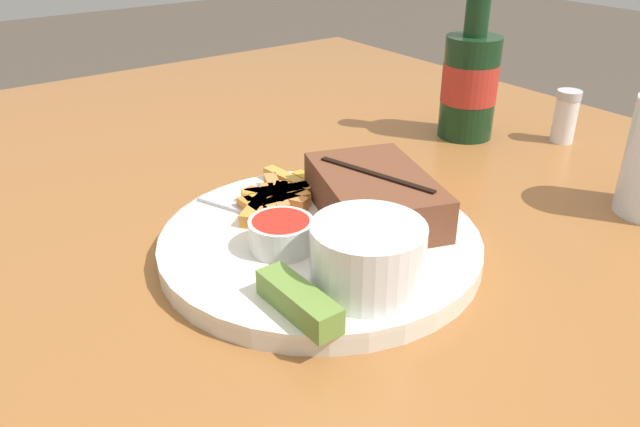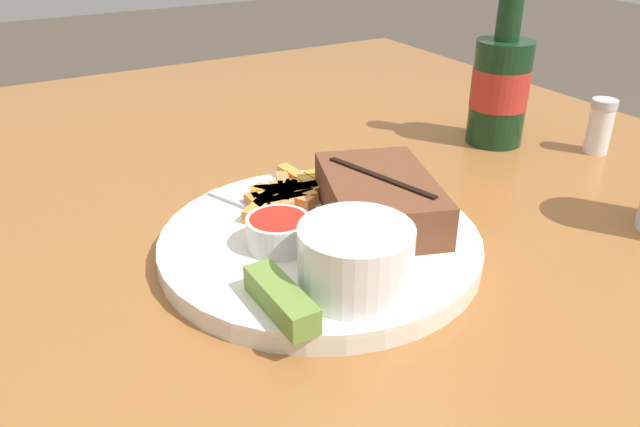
{
  "view_description": "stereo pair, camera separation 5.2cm",
  "coord_description": "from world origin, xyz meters",
  "px_view_note": "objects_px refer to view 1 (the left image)",
  "views": [
    {
      "loc": [
        0.37,
        -0.28,
        1.06
      ],
      "look_at": [
        0.0,
        0.0,
        0.81
      ],
      "focal_mm": 35.0,
      "sensor_mm": 36.0,
      "label": 1
    },
    {
      "loc": [
        0.4,
        -0.23,
        1.06
      ],
      "look_at": [
        0.0,
        0.0,
        0.81
      ],
      "focal_mm": 35.0,
      "sensor_mm": 36.0,
      "label": 2
    }
  ],
  "objects_px": {
    "dinner_plate": "(320,243)",
    "dipping_sauce_cup": "(282,234)",
    "fork_utensil": "(253,212)",
    "pickle_spear": "(299,301)",
    "steak_portion": "(377,197)",
    "salt_shaker": "(565,116)",
    "coleslaw_cup": "(368,253)",
    "beer_bottle": "(470,80)"
  },
  "relations": [
    {
      "from": "dinner_plate",
      "to": "dipping_sauce_cup",
      "type": "xyz_separation_m",
      "value": [
        0.0,
        -0.04,
        0.02
      ]
    },
    {
      "from": "dinner_plate",
      "to": "dipping_sauce_cup",
      "type": "bearing_deg",
      "value": -88.04
    },
    {
      "from": "fork_utensil",
      "to": "pickle_spear",
      "type": "bearing_deg",
      "value": -41.42
    },
    {
      "from": "steak_portion",
      "to": "salt_shaker",
      "type": "xyz_separation_m",
      "value": [
        -0.04,
        0.34,
        -0.0
      ]
    },
    {
      "from": "fork_utensil",
      "to": "dinner_plate",
      "type": "bearing_deg",
      "value": -0.0
    },
    {
      "from": "dinner_plate",
      "to": "coleslaw_cup",
      "type": "distance_m",
      "value": 0.09
    },
    {
      "from": "dinner_plate",
      "to": "dipping_sauce_cup",
      "type": "distance_m",
      "value": 0.05
    },
    {
      "from": "pickle_spear",
      "to": "salt_shaker",
      "type": "relative_size",
      "value": 1.17
    },
    {
      "from": "salt_shaker",
      "to": "fork_utensil",
      "type": "bearing_deg",
      "value": -93.84
    },
    {
      "from": "salt_shaker",
      "to": "steak_portion",
      "type": "bearing_deg",
      "value": -83.16
    },
    {
      "from": "dinner_plate",
      "to": "pickle_spear",
      "type": "distance_m",
      "value": 0.11
    },
    {
      "from": "pickle_spear",
      "to": "salt_shaker",
      "type": "distance_m",
      "value": 0.49
    },
    {
      "from": "dinner_plate",
      "to": "steak_portion",
      "type": "bearing_deg",
      "value": 86.56
    },
    {
      "from": "steak_portion",
      "to": "coleslaw_cup",
      "type": "distance_m",
      "value": 0.11
    },
    {
      "from": "fork_utensil",
      "to": "salt_shaker",
      "type": "distance_m",
      "value": 0.43
    },
    {
      "from": "dinner_plate",
      "to": "salt_shaker",
      "type": "xyz_separation_m",
      "value": [
        -0.04,
        0.4,
        0.02
      ]
    },
    {
      "from": "fork_utensil",
      "to": "dipping_sauce_cup",
      "type": "bearing_deg",
      "value": -32.51
    },
    {
      "from": "dinner_plate",
      "to": "salt_shaker",
      "type": "distance_m",
      "value": 0.4
    },
    {
      "from": "dinner_plate",
      "to": "pickle_spear",
      "type": "bearing_deg",
      "value": -43.95
    },
    {
      "from": "beer_bottle",
      "to": "pickle_spear",
      "type": "bearing_deg",
      "value": -62.79
    },
    {
      "from": "coleslaw_cup",
      "to": "pickle_spear",
      "type": "distance_m",
      "value": 0.06
    },
    {
      "from": "steak_portion",
      "to": "fork_utensil",
      "type": "bearing_deg",
      "value": -128.47
    },
    {
      "from": "pickle_spear",
      "to": "beer_bottle",
      "type": "height_order",
      "value": "beer_bottle"
    },
    {
      "from": "steak_portion",
      "to": "fork_utensil",
      "type": "xyz_separation_m",
      "value": [
        -0.07,
        -0.09,
        -0.02
      ]
    },
    {
      "from": "dinner_plate",
      "to": "salt_shaker",
      "type": "height_order",
      "value": "salt_shaker"
    },
    {
      "from": "steak_portion",
      "to": "coleslaw_cup",
      "type": "xyz_separation_m",
      "value": [
        0.08,
        -0.08,
        0.01
      ]
    },
    {
      "from": "steak_portion",
      "to": "pickle_spear",
      "type": "distance_m",
      "value": 0.16
    },
    {
      "from": "coleslaw_cup",
      "to": "pickle_spear",
      "type": "xyz_separation_m",
      "value": [
        -0.0,
        -0.06,
        -0.02
      ]
    },
    {
      "from": "steak_portion",
      "to": "beer_bottle",
      "type": "xyz_separation_m",
      "value": [
        -0.13,
        0.26,
        0.03
      ]
    },
    {
      "from": "coleslaw_cup",
      "to": "salt_shaker",
      "type": "height_order",
      "value": "coleslaw_cup"
    },
    {
      "from": "dinner_plate",
      "to": "coleslaw_cup",
      "type": "xyz_separation_m",
      "value": [
        0.08,
        -0.02,
        0.04
      ]
    },
    {
      "from": "dipping_sauce_cup",
      "to": "fork_utensil",
      "type": "xyz_separation_m",
      "value": [
        -0.07,
        0.01,
        -0.01
      ]
    },
    {
      "from": "pickle_spear",
      "to": "coleslaw_cup",
      "type": "bearing_deg",
      "value": 87.79
    },
    {
      "from": "dipping_sauce_cup",
      "to": "salt_shaker",
      "type": "xyz_separation_m",
      "value": [
        -0.04,
        0.44,
        0.0
      ]
    },
    {
      "from": "coleslaw_cup",
      "to": "pickle_spear",
      "type": "height_order",
      "value": "coleslaw_cup"
    },
    {
      "from": "steak_portion",
      "to": "pickle_spear",
      "type": "bearing_deg",
      "value": -60.86
    },
    {
      "from": "dipping_sauce_cup",
      "to": "pickle_spear",
      "type": "xyz_separation_m",
      "value": [
        0.08,
        -0.04,
        -0.0
      ]
    },
    {
      "from": "dinner_plate",
      "to": "coleslaw_cup",
      "type": "relative_size",
      "value": 3.26
    },
    {
      "from": "steak_portion",
      "to": "fork_utensil",
      "type": "height_order",
      "value": "steak_portion"
    },
    {
      "from": "steak_portion",
      "to": "salt_shaker",
      "type": "distance_m",
      "value": 0.34
    },
    {
      "from": "pickle_spear",
      "to": "beer_bottle",
      "type": "distance_m",
      "value": 0.45
    },
    {
      "from": "coleslaw_cup",
      "to": "beer_bottle",
      "type": "bearing_deg",
      "value": 121.45
    }
  ]
}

